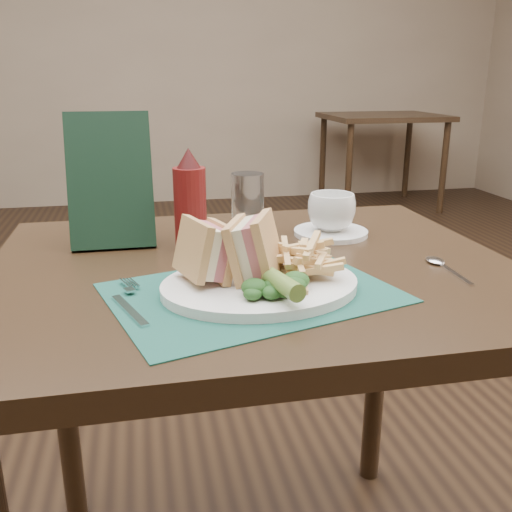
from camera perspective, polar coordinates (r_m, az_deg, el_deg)
The scene contains 18 objects.
floor at distance 1.78m, azimuth -3.57°, elevation -18.84°, with size 7.00×7.00×0.00m, color black.
wall_back at distance 5.04m, azimuth -9.38°, elevation 5.42°, with size 6.00×6.00×0.00m, color gray.
table_main at distance 1.16m, azimuth -0.18°, elevation -18.51°, with size 0.90×0.75×0.75m, color black, non-canonical shape.
table_bg_right at distance 4.82m, azimuth 12.34°, elevation 9.23°, with size 0.90×0.75×0.75m, color black, non-canonical shape.
placemat at distance 0.86m, azimuth -0.40°, elevation -3.69°, with size 0.41×0.29×0.00m, color #16483D.
plate at distance 0.86m, azimuth 0.41°, elevation -2.98°, with size 0.30×0.24×0.01m, color white, non-canonical shape.
sandwich_half_a at distance 0.84m, azimuth -6.32°, elevation 0.41°, with size 0.06×0.09×0.08m, color tan, non-canonical shape.
sandwich_half_b at distance 0.85m, azimuth -1.55°, elevation 0.98°, with size 0.06×0.10×0.09m, color tan, non-canonical shape.
kale_garnish at distance 0.80m, azimuth 1.89°, elevation -2.96°, with size 0.11×0.08×0.03m, color #163814, non-canonical shape.
pickle_spear at distance 0.80m, azimuth 2.16°, elevation -2.48°, with size 0.03×0.03×0.12m, color #53752C.
fries_pile at distance 0.88m, azimuth 4.45°, elevation 0.12°, with size 0.18×0.20×0.06m, color tan, non-canonical shape.
fork at distance 0.83m, azimuth -12.54°, elevation -4.25°, with size 0.03×0.17×0.01m, color silver, non-canonical shape.
spoon at distance 1.00m, azimuth 18.69°, elevation -1.15°, with size 0.03×0.15×0.01m, color silver, non-canonical shape.
saucer at distance 1.17m, azimuth 7.48°, elevation 2.36°, with size 0.15×0.15×0.01m, color white.
coffee_cup at distance 1.16m, azimuth 7.56°, elevation 4.39°, with size 0.10×0.10×0.08m, color white.
drinking_glass at distance 1.12m, azimuth -0.85°, elevation 4.98°, with size 0.06×0.06×0.13m, color white.
ketchup_bottle at distance 1.07m, azimuth -6.62°, elevation 5.75°, with size 0.06×0.06×0.19m, color #5A100F, non-canonical shape.
check_presenter at distance 1.10m, azimuth -14.37°, elevation 7.32°, with size 0.16×0.02×0.26m, color black.
Camera 1 is at (-0.19, -1.42, 1.07)m, focal length 40.00 mm.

